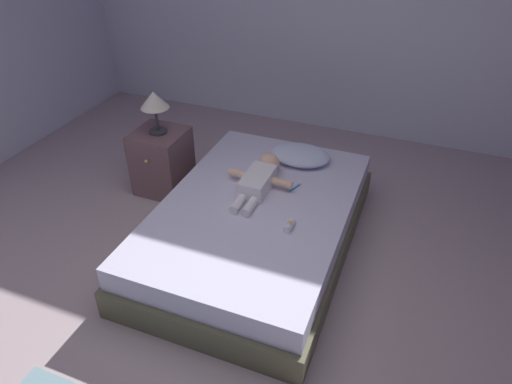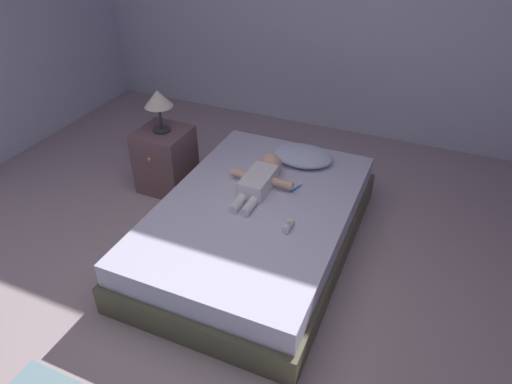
{
  "view_description": "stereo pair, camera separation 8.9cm",
  "coord_description": "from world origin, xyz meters",
  "px_view_note": "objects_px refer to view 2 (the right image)",
  "views": [
    {
      "loc": [
        0.8,
        -1.68,
        2.33
      ],
      "look_at": [
        -0.18,
        0.79,
        0.5
      ],
      "focal_mm": 32.34,
      "sensor_mm": 36.0,
      "label": 1
    },
    {
      "loc": [
        0.88,
        -1.64,
        2.33
      ],
      "look_at": [
        -0.18,
        0.79,
        0.5
      ],
      "focal_mm": 32.34,
      "sensor_mm": 36.0,
      "label": 2
    }
  ],
  "objects_px": {
    "lamp": "(158,100)",
    "baby_bottle": "(288,226)",
    "bed": "(256,226)",
    "nightstand": "(166,160)",
    "baby": "(261,178)",
    "toothbrush": "(297,188)",
    "pillow": "(303,156)"
  },
  "relations": [
    {
      "from": "toothbrush",
      "to": "nightstand",
      "type": "height_order",
      "value": "nightstand"
    },
    {
      "from": "toothbrush",
      "to": "nightstand",
      "type": "distance_m",
      "value": 1.26
    },
    {
      "from": "baby",
      "to": "toothbrush",
      "type": "relative_size",
      "value": 5.22
    },
    {
      "from": "lamp",
      "to": "baby_bottle",
      "type": "bearing_deg",
      "value": -24.3
    },
    {
      "from": "bed",
      "to": "baby_bottle",
      "type": "height_order",
      "value": "baby_bottle"
    },
    {
      "from": "baby",
      "to": "lamp",
      "type": "bearing_deg",
      "value": 168.16
    },
    {
      "from": "baby_bottle",
      "to": "baby",
      "type": "bearing_deg",
      "value": 132.03
    },
    {
      "from": "toothbrush",
      "to": "lamp",
      "type": "bearing_deg",
      "value": 173.87
    },
    {
      "from": "bed",
      "to": "baby_bottle",
      "type": "relative_size",
      "value": 18.11
    },
    {
      "from": "toothbrush",
      "to": "lamp",
      "type": "xyz_separation_m",
      "value": [
        -1.25,
        0.13,
        0.43
      ]
    },
    {
      "from": "bed",
      "to": "lamp",
      "type": "relative_size",
      "value": 5.63
    },
    {
      "from": "baby_bottle",
      "to": "toothbrush",
      "type": "bearing_deg",
      "value": 102.47
    },
    {
      "from": "baby",
      "to": "baby_bottle",
      "type": "height_order",
      "value": "baby"
    },
    {
      "from": "lamp",
      "to": "baby_bottle",
      "type": "xyz_separation_m",
      "value": [
        1.35,
        -0.61,
        -0.41
      ]
    },
    {
      "from": "nightstand",
      "to": "lamp",
      "type": "distance_m",
      "value": 0.55
    },
    {
      "from": "nightstand",
      "to": "baby_bottle",
      "type": "xyz_separation_m",
      "value": [
        1.35,
        -0.61,
        0.14
      ]
    },
    {
      "from": "bed",
      "to": "toothbrush",
      "type": "bearing_deg",
      "value": 55.47
    },
    {
      "from": "baby_bottle",
      "to": "lamp",
      "type": "bearing_deg",
      "value": 155.7
    },
    {
      "from": "bed",
      "to": "lamp",
      "type": "distance_m",
      "value": 1.3
    },
    {
      "from": "baby",
      "to": "toothbrush",
      "type": "xyz_separation_m",
      "value": [
        0.26,
        0.07,
        -0.06
      ]
    },
    {
      "from": "bed",
      "to": "baby",
      "type": "height_order",
      "value": "baby"
    },
    {
      "from": "bed",
      "to": "pillow",
      "type": "relative_size",
      "value": 4.2
    },
    {
      "from": "pillow",
      "to": "lamp",
      "type": "bearing_deg",
      "value": -167.5
    },
    {
      "from": "nightstand",
      "to": "baby",
      "type": "bearing_deg",
      "value": -11.84
    },
    {
      "from": "toothbrush",
      "to": "bed",
      "type": "bearing_deg",
      "value": -124.53
    },
    {
      "from": "bed",
      "to": "nightstand",
      "type": "relative_size",
      "value": 3.62
    },
    {
      "from": "toothbrush",
      "to": "baby_bottle",
      "type": "distance_m",
      "value": 0.49
    },
    {
      "from": "pillow",
      "to": "toothbrush",
      "type": "height_order",
      "value": "pillow"
    },
    {
      "from": "baby",
      "to": "baby_bottle",
      "type": "xyz_separation_m",
      "value": [
        0.36,
        -0.4,
        -0.04
      ]
    },
    {
      "from": "toothbrush",
      "to": "nightstand",
      "type": "xyz_separation_m",
      "value": [
        -1.25,
        0.13,
        -0.12
      ]
    },
    {
      "from": "toothbrush",
      "to": "baby_bottle",
      "type": "bearing_deg",
      "value": -77.53
    },
    {
      "from": "baby",
      "to": "toothbrush",
      "type": "height_order",
      "value": "baby"
    }
  ]
}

